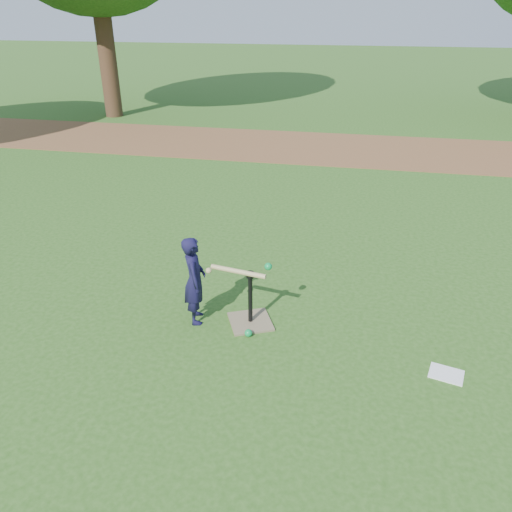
# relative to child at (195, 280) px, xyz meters

# --- Properties ---
(ground) EXTENTS (80.00, 80.00, 0.00)m
(ground) POSITION_rel_child_xyz_m (0.26, -0.05, -0.49)
(ground) COLOR #285116
(ground) RESTS_ON ground
(dirt_strip) EXTENTS (24.00, 3.00, 0.01)m
(dirt_strip) POSITION_rel_child_xyz_m (0.26, 7.45, -0.48)
(dirt_strip) COLOR brown
(dirt_strip) RESTS_ON ground
(child) EXTENTS (0.33, 0.41, 0.97)m
(child) POSITION_rel_child_xyz_m (0.00, 0.00, 0.00)
(child) COLOR black
(child) RESTS_ON ground
(wiffle_ball_ground) EXTENTS (0.08, 0.08, 0.08)m
(wiffle_ball_ground) POSITION_rel_child_xyz_m (0.61, -0.19, -0.45)
(wiffle_ball_ground) COLOR #0D9444
(wiffle_ball_ground) RESTS_ON ground
(clipboard) EXTENTS (0.35, 0.30, 0.01)m
(clipboard) POSITION_rel_child_xyz_m (2.52, -0.41, -0.48)
(clipboard) COLOR white
(clipboard) RESTS_ON ground
(batting_tee) EXTENTS (0.57, 0.57, 0.61)m
(batting_tee) POSITION_rel_child_xyz_m (0.58, 0.06, -0.38)
(batting_tee) COLOR #7D6D4F
(batting_tee) RESTS_ON ground
(swing_action) EXTENTS (0.66, 0.24, 0.10)m
(swing_action) POSITION_rel_child_xyz_m (0.49, 0.06, 0.14)
(swing_action) COLOR tan
(swing_action) RESTS_ON ground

